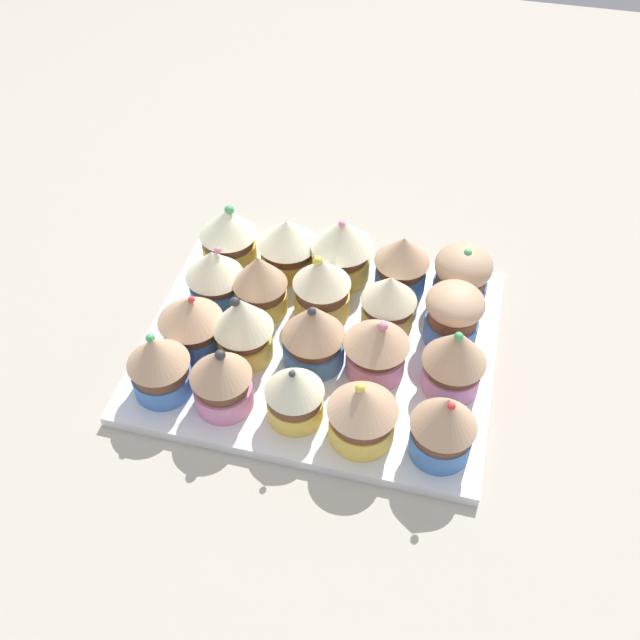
{
  "coord_description": "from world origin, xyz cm",
  "views": [
    {
      "loc": [
        -11.64,
        47.12,
        56.48
      ],
      "look_at": [
        0.0,
        0.0,
        4.2
      ],
      "focal_mm": 40.42,
      "sensor_mm": 36.0,
      "label": 1
    }
  ],
  "objects_px": {
    "cupcake_2": "(342,248)",
    "cupcake_3": "(287,244)",
    "cupcake_16": "(363,412)",
    "cupcake_8": "(260,283)",
    "cupcake_9": "(214,275)",
    "cupcake_14": "(191,322)",
    "cupcake_0": "(462,275)",
    "cupcake_7": "(322,286)",
    "cupcake_4": "(228,236)",
    "cupcake_11": "(376,346)",
    "cupcake_18": "(221,378)",
    "cupcake_19": "(159,364)",
    "cupcake_5": "(453,314)",
    "cupcake_17": "(289,391)",
    "cupcake_6": "(389,301)",
    "cupcake_10": "(455,358)",
    "cupcake_1": "(402,263)",
    "baking_tray": "(320,344)",
    "cupcake_13": "(243,326)",
    "cupcake_15": "(444,425)",
    "cupcake_12": "(314,334)"
  },
  "relations": [
    {
      "from": "cupcake_2",
      "to": "cupcake_3",
      "type": "distance_m",
      "value": 0.06
    },
    {
      "from": "cupcake_16",
      "to": "cupcake_8",
      "type": "bearing_deg",
      "value": -44.24
    },
    {
      "from": "cupcake_9",
      "to": "cupcake_14",
      "type": "distance_m",
      "value": 0.07
    },
    {
      "from": "cupcake_0",
      "to": "cupcake_14",
      "type": "distance_m",
      "value": 0.28
    },
    {
      "from": "cupcake_3",
      "to": "cupcake_7",
      "type": "xyz_separation_m",
      "value": [
        -0.05,
        0.06,
        0.0
      ]
    },
    {
      "from": "cupcake_4",
      "to": "cupcake_14",
      "type": "xyz_separation_m",
      "value": [
        -0.01,
        0.13,
        -0.0
      ]
    },
    {
      "from": "cupcake_8",
      "to": "cupcake_11",
      "type": "height_order",
      "value": "cupcake_8"
    },
    {
      "from": "cupcake_0",
      "to": "cupcake_4",
      "type": "distance_m",
      "value": 0.26
    },
    {
      "from": "cupcake_3",
      "to": "cupcake_18",
      "type": "height_order",
      "value": "cupcake_18"
    },
    {
      "from": "cupcake_8",
      "to": "cupcake_19",
      "type": "relative_size",
      "value": 0.99
    },
    {
      "from": "cupcake_5",
      "to": "cupcake_3",
      "type": "bearing_deg",
      "value": -17.64
    },
    {
      "from": "cupcake_17",
      "to": "cupcake_8",
      "type": "bearing_deg",
      "value": -62.06
    },
    {
      "from": "cupcake_6",
      "to": "cupcake_11",
      "type": "height_order",
      "value": "cupcake_11"
    },
    {
      "from": "cupcake_2",
      "to": "cupcake_16",
      "type": "height_order",
      "value": "cupcake_2"
    },
    {
      "from": "cupcake_0",
      "to": "cupcake_17",
      "type": "relative_size",
      "value": 1.0
    },
    {
      "from": "cupcake_0",
      "to": "cupcake_8",
      "type": "xyz_separation_m",
      "value": [
        0.2,
        0.07,
        0.0
      ]
    },
    {
      "from": "cupcake_5",
      "to": "cupcake_8",
      "type": "bearing_deg",
      "value": 2.06
    },
    {
      "from": "cupcake_10",
      "to": "cupcake_17",
      "type": "height_order",
      "value": "cupcake_10"
    },
    {
      "from": "cupcake_14",
      "to": "cupcake_11",
      "type": "bearing_deg",
      "value": -176.22
    },
    {
      "from": "cupcake_5",
      "to": "cupcake_6",
      "type": "xyz_separation_m",
      "value": [
        0.07,
        -0.0,
        0.0
      ]
    },
    {
      "from": "cupcake_16",
      "to": "cupcake_19",
      "type": "height_order",
      "value": "cupcake_19"
    },
    {
      "from": "cupcake_16",
      "to": "cupcake_14",
      "type": "bearing_deg",
      "value": -19.44
    },
    {
      "from": "cupcake_10",
      "to": "cupcake_3",
      "type": "bearing_deg",
      "value": -31.88
    },
    {
      "from": "cupcake_1",
      "to": "cupcake_8",
      "type": "distance_m",
      "value": 0.15
    },
    {
      "from": "cupcake_4",
      "to": "cupcake_17",
      "type": "relative_size",
      "value": 1.05
    },
    {
      "from": "baking_tray",
      "to": "cupcake_13",
      "type": "distance_m",
      "value": 0.09
    },
    {
      "from": "cupcake_18",
      "to": "cupcake_2",
      "type": "bearing_deg",
      "value": -109.27
    },
    {
      "from": "cupcake_13",
      "to": "cupcake_15",
      "type": "distance_m",
      "value": 0.21
    },
    {
      "from": "cupcake_1",
      "to": "cupcake_16",
      "type": "relative_size",
      "value": 1.02
    },
    {
      "from": "cupcake_2",
      "to": "cupcake_6",
      "type": "distance_m",
      "value": 0.09
    },
    {
      "from": "cupcake_5",
      "to": "cupcake_18",
      "type": "distance_m",
      "value": 0.24
    },
    {
      "from": "cupcake_19",
      "to": "cupcake_18",
      "type": "bearing_deg",
      "value": 178.11
    },
    {
      "from": "cupcake_2",
      "to": "cupcake_9",
      "type": "height_order",
      "value": "cupcake_2"
    },
    {
      "from": "cupcake_1",
      "to": "cupcake_4",
      "type": "distance_m",
      "value": 0.19
    },
    {
      "from": "cupcake_14",
      "to": "cupcake_19",
      "type": "distance_m",
      "value": 0.06
    },
    {
      "from": "cupcake_0",
      "to": "cupcake_3",
      "type": "distance_m",
      "value": 0.19
    },
    {
      "from": "cupcake_7",
      "to": "cupcake_17",
      "type": "xyz_separation_m",
      "value": [
        -0.0,
        0.13,
        -0.0
      ]
    },
    {
      "from": "cupcake_12",
      "to": "cupcake_19",
      "type": "bearing_deg",
      "value": 27.92
    },
    {
      "from": "cupcake_11",
      "to": "cupcake_0",
      "type": "bearing_deg",
      "value": -119.64
    },
    {
      "from": "cupcake_0",
      "to": "cupcake_14",
      "type": "relative_size",
      "value": 1.02
    },
    {
      "from": "cupcake_2",
      "to": "cupcake_10",
      "type": "height_order",
      "value": "cupcake_2"
    },
    {
      "from": "cupcake_13",
      "to": "cupcake_18",
      "type": "height_order",
      "value": "cupcake_13"
    },
    {
      "from": "cupcake_7",
      "to": "cupcake_1",
      "type": "bearing_deg",
      "value": -142.95
    },
    {
      "from": "cupcake_3",
      "to": "cupcake_17",
      "type": "bearing_deg",
      "value": 106.14
    },
    {
      "from": "cupcake_11",
      "to": "cupcake_15",
      "type": "distance_m",
      "value": 0.11
    },
    {
      "from": "cupcake_13",
      "to": "cupcake_15",
      "type": "relative_size",
      "value": 1.03
    },
    {
      "from": "baking_tray",
      "to": "cupcake_16",
      "type": "xyz_separation_m",
      "value": [
        -0.06,
        0.1,
        0.04
      ]
    },
    {
      "from": "cupcake_7",
      "to": "cupcake_0",
      "type": "bearing_deg",
      "value": -157.79
    },
    {
      "from": "cupcake_10",
      "to": "cupcake_14",
      "type": "xyz_separation_m",
      "value": [
        0.26,
        0.01,
        -0.0
      ]
    },
    {
      "from": "cupcake_15",
      "to": "cupcake_9",
      "type": "bearing_deg",
      "value": -27.6
    }
  ]
}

